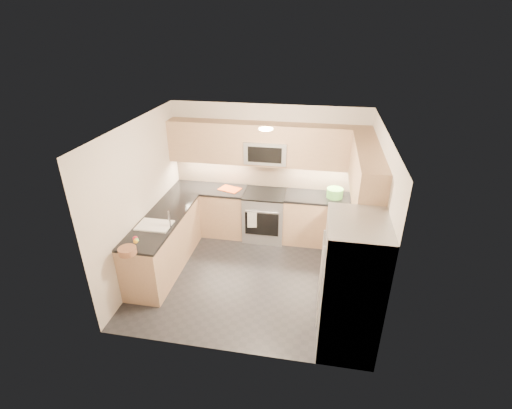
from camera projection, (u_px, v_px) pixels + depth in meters
name	position (u px, v px, depth m)	size (l,w,h in m)	color
floor	(252.00, 275.00, 6.17)	(3.60, 3.20, 0.00)	#25262B
ceiling	(251.00, 127.00, 5.05)	(3.60, 3.20, 0.02)	beige
wall_back	(268.00, 171.00, 7.02)	(3.60, 0.02, 2.50)	beige
wall_front	(226.00, 272.00, 4.20)	(3.60, 0.02, 2.50)	beige
wall_left	(141.00, 200.00, 5.90)	(0.02, 3.20, 2.50)	beige
wall_right	(375.00, 219.00, 5.32)	(0.02, 3.20, 2.50)	beige
base_cab_back_left	(210.00, 211.00, 7.29)	(1.42, 0.60, 0.90)	tan
base_cab_back_right	(322.00, 220.00, 6.94)	(1.42, 0.60, 0.90)	tan
base_cab_right	(347.00, 257.00, 5.86)	(0.60, 1.70, 0.90)	tan
base_cab_peninsula	(164.00, 244.00, 6.21)	(0.60, 2.00, 0.90)	tan
countertop_back_left	(209.00, 189.00, 7.07)	(1.42, 0.63, 0.04)	black
countertop_back_right	(324.00, 198.00, 6.73)	(1.42, 0.63, 0.04)	black
countertop_right	(350.00, 232.00, 5.65)	(0.63, 1.70, 0.04)	black
countertop_peninsula	(161.00, 219.00, 6.00)	(0.63, 2.00, 0.04)	black
upper_cab_back	(267.00, 144.00, 6.61)	(3.60, 0.35, 0.75)	tan
upper_cab_right	(366.00, 174.00, 5.34)	(0.35, 1.95, 0.75)	tan
backsplash_back	(268.00, 174.00, 7.04)	(3.60, 0.01, 0.51)	#C9AE91
backsplash_right	(371.00, 208.00, 5.75)	(0.01, 2.30, 0.51)	#C9AE91
gas_range	(265.00, 216.00, 7.09)	(0.76, 0.65, 0.91)	#999BA1
range_cooktop	(265.00, 194.00, 6.88)	(0.76, 0.65, 0.03)	black
oven_door_glass	(262.00, 224.00, 6.80)	(0.62, 0.02, 0.45)	black
oven_handle	(262.00, 212.00, 6.66)	(0.02, 0.02, 0.60)	#B2B5BA
microwave	(266.00, 151.00, 6.64)	(0.76, 0.40, 0.40)	#A9ACB1
microwave_door	(265.00, 155.00, 6.46)	(0.60, 0.01, 0.28)	black
refrigerator	(351.00, 286.00, 4.52)	(0.70, 0.90, 1.80)	#9CA0A4
fridge_handle_left	(320.00, 289.00, 4.40)	(0.02, 0.02, 1.20)	#B2B5BA
fridge_handle_right	(321.00, 271.00, 4.72)	(0.02, 0.02, 1.20)	#B2B5BA
sink_basin	(155.00, 229.00, 5.79)	(0.52, 0.38, 0.16)	white
faucet	(169.00, 219.00, 5.66)	(0.03, 0.03, 0.28)	silver
utensil_bowl	(335.00, 193.00, 6.66)	(0.29, 0.29, 0.17)	#56A848
cutting_board	(230.00, 189.00, 7.00)	(0.39, 0.27, 0.01)	#CE4713
fruit_basket	(127.00, 251.00, 5.06)	(0.25, 0.25, 0.09)	#8E5D42
fruit_apple	(135.00, 239.00, 5.22)	(0.07, 0.07, 0.07)	#A9132A
fruit_pear	(136.00, 240.00, 5.17)	(0.07, 0.07, 0.07)	#56B84E
dish_towel_check	(252.00, 220.00, 6.75)	(0.17, 0.01, 0.32)	silver
fruit_orange	(136.00, 241.00, 5.16)	(0.07, 0.07, 0.07)	gold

